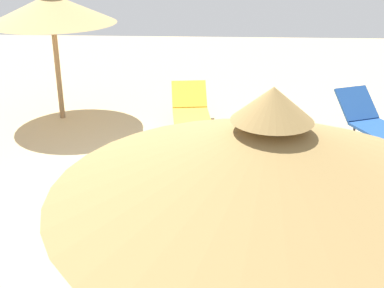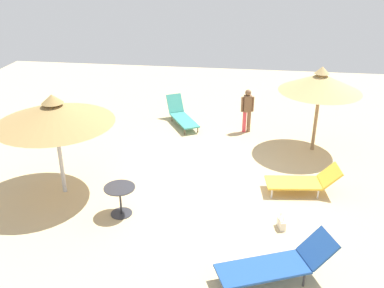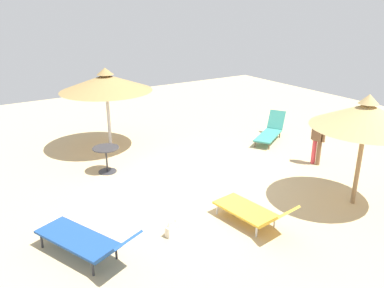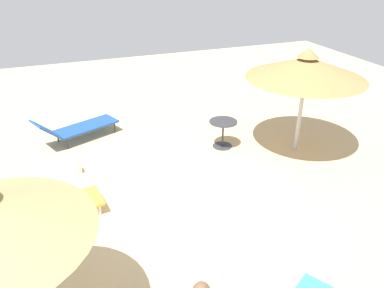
{
  "view_description": "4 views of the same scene",
  "coord_description": "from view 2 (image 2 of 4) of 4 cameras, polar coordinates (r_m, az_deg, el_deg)",
  "views": [
    {
      "loc": [
        -6.68,
        -0.6,
        3.56
      ],
      "look_at": [
        0.04,
        -0.26,
        0.74
      ],
      "focal_mm": 47.62,
      "sensor_mm": 36.0,
      "label": 1
    },
    {
      "loc": [
        1.02,
        -10.16,
        5.94
      ],
      "look_at": [
        -0.44,
        0.26,
        1.03
      ],
      "focal_mm": 40.14,
      "sensor_mm": 36.0,
      "label": 2
    },
    {
      "loc": [
        7.92,
        -5.2,
        4.56
      ],
      "look_at": [
        -0.2,
        0.05,
        1.01
      ],
      "focal_mm": 35.82,
      "sensor_mm": 36.0,
      "label": 3
    },
    {
      "loc": [
        2.14,
        6.46,
        4.79
      ],
      "look_at": [
        -0.42,
        -0.24,
        1.08
      ],
      "focal_mm": 35.49,
      "sensor_mm": 36.0,
      "label": 4
    }
  ],
  "objects": [
    {
      "name": "parasol_umbrella_front",
      "position": [
        13.44,
        16.72,
        7.83
      ],
      "size": [
        2.46,
        2.46,
        2.7
      ],
      "color": "olive",
      "rests_on": "ground"
    },
    {
      "name": "handbag",
      "position": [
        10.2,
        11.8,
        -10.26
      ],
      "size": [
        0.19,
        0.33,
        0.39
      ],
      "color": "beige",
      "rests_on": "ground"
    },
    {
      "name": "ground",
      "position": [
        11.84,
        1.93,
        -5.39
      ],
      "size": [
        24.0,
        24.0,
        0.1
      ],
      "primitive_type": "cube",
      "color": "tan"
    },
    {
      "name": "lounge_chair_back",
      "position": [
        11.6,
        14.64,
        -4.74
      ],
      "size": [
        1.93,
        0.92,
        0.74
      ],
      "color": "gold",
      "rests_on": "ground"
    },
    {
      "name": "lounge_chair_edge",
      "position": [
        15.52,
        -1.41,
        3.87
      ],
      "size": [
        1.48,
        1.99,
        0.89
      ],
      "color": "teal",
      "rests_on": "ground"
    },
    {
      "name": "parasol_umbrella_center",
      "position": [
        10.98,
        -17.88,
        3.95
      ],
      "size": [
        2.93,
        2.93,
        2.69
      ],
      "color": "#B2B2B7",
      "rests_on": "ground"
    },
    {
      "name": "person_standing_far_right",
      "position": [
        14.79,
        7.35,
        4.69
      ],
      "size": [
        0.44,
        0.26,
        1.53
      ],
      "color": "brown",
      "rests_on": "ground"
    },
    {
      "name": "lounge_chair_far_left",
      "position": [
        8.67,
        11.36,
        -15.27
      ],
      "size": [
        2.37,
        1.51,
        0.85
      ],
      "color": "#1E478C",
      "rests_on": "ground"
    },
    {
      "name": "side_table_round",
      "position": [
        10.41,
        -9.53,
        -6.78
      ],
      "size": [
        0.74,
        0.74,
        0.74
      ],
      "color": "#2D2D33",
      "rests_on": "ground"
    }
  ]
}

